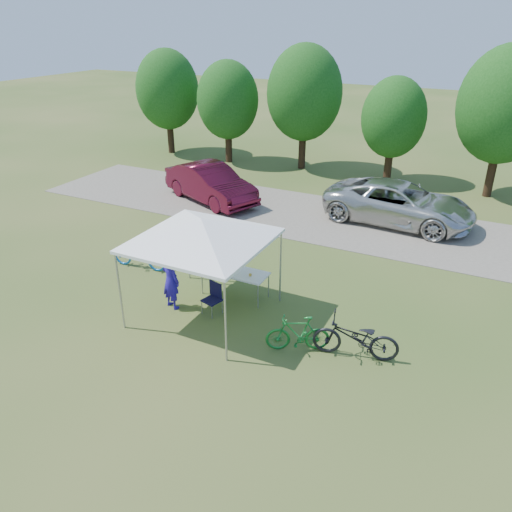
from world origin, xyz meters
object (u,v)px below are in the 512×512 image
at_px(bike_dark, 356,338).
at_px(folding_table, 235,273).
at_px(cyclist, 171,280).
at_px(sedan, 210,183).
at_px(bike_green, 298,333).
at_px(cooler, 225,264).
at_px(minivan, 399,203).
at_px(bike_blue, 139,253).
at_px(folding_chair, 214,295).

bearing_deg(bike_dark, folding_table, -120.59).
xyz_separation_m(cyclist, sedan, (-3.55, 7.87, -0.02)).
height_order(cyclist, bike_dark, cyclist).
bearing_deg(bike_green, sedan, -165.22).
relative_size(cyclist, bike_green, 1.08).
height_order(cooler, minivan, minivan).
bearing_deg(cyclist, folding_table, -117.48).
height_order(minivan, sedan, same).
xyz_separation_m(bike_blue, minivan, (6.42, 7.47, 0.30)).
bearing_deg(cooler, cyclist, -125.46).
height_order(folding_chair, bike_green, bike_green).
distance_m(folding_chair, sedan, 8.92).
relative_size(folding_chair, cyclist, 0.52).
bearing_deg(sedan, cyclist, -133.09).
bearing_deg(cooler, bike_dark, -16.74).
xyz_separation_m(folding_chair, bike_blue, (-3.44, 1.19, -0.00)).
xyz_separation_m(cyclist, bike_dark, (5.09, 0.06, -0.30)).
relative_size(cooler, minivan, 0.08).
relative_size(bike_green, minivan, 0.27).
relative_size(folding_table, sedan, 0.40).
distance_m(folding_table, cooler, 0.37).
distance_m(minivan, sedan, 7.76).
bearing_deg(sedan, minivan, -59.33).
distance_m(bike_blue, sedan, 6.52).
relative_size(cyclist, bike_blue, 0.87).
bearing_deg(bike_dark, folding_chair, -105.94).
distance_m(bike_green, minivan, 9.24).
xyz_separation_m(folding_chair, bike_green, (2.64, -0.56, -0.04)).
bearing_deg(folding_chair, bike_dark, 11.42).
bearing_deg(cyclist, bike_blue, -17.22).
relative_size(cooler, bike_blue, 0.23).
height_order(folding_table, bike_dark, bike_dark).
bearing_deg(folding_chair, folding_table, 99.85).
bearing_deg(bike_dark, cyclist, -101.90).
relative_size(folding_table, cyclist, 1.15).
xyz_separation_m(folding_table, cooler, (-0.30, 0.00, 0.20)).
distance_m(folding_chair, cyclist, 1.23).
distance_m(cyclist, bike_blue, 2.75).
distance_m(cooler, bike_blue, 3.25).
bearing_deg(folding_table, minivan, 69.24).
bearing_deg(cooler, bike_blue, 176.90).
xyz_separation_m(folding_chair, minivan, (2.98, 8.66, 0.29)).
bearing_deg(cooler, minivan, 67.28).
xyz_separation_m(folding_chair, cooler, (-0.22, 1.02, 0.43)).
bearing_deg(bike_green, cyclist, -121.33).
distance_m(bike_green, bike_dark, 1.34).
bearing_deg(folding_table, cooler, 180.00).
bearing_deg(bike_dark, cooler, -119.35).
xyz_separation_m(folding_chair, bike_dark, (3.94, -0.23, 0.02)).
xyz_separation_m(bike_green, bike_dark, (1.30, 0.33, 0.06)).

